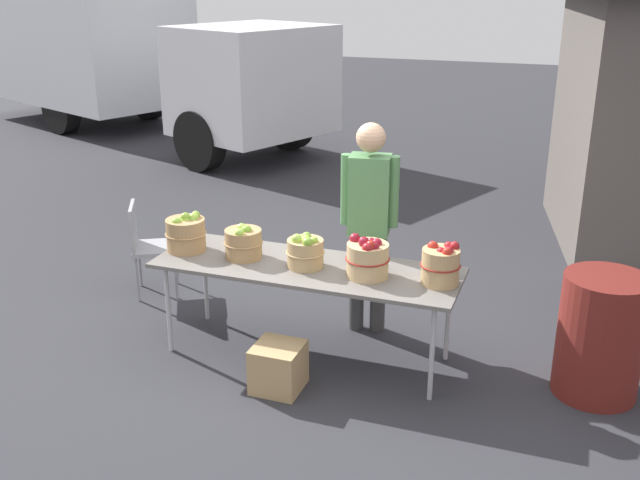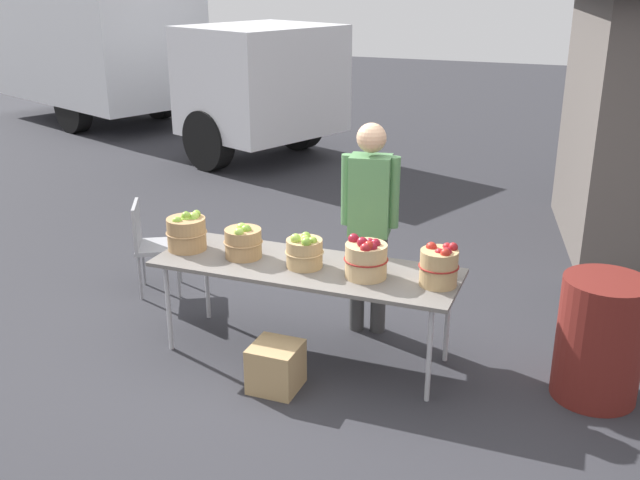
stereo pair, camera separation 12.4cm
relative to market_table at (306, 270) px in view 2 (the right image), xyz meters
name	(u,v)px [view 2 (the right image)]	position (x,y,z in m)	size (l,w,h in m)	color
ground_plane	(306,354)	(0.00, 0.00, -0.71)	(40.00, 40.00, 0.00)	#2D2D33
market_table	(306,270)	(0.00, 0.00, 0.00)	(2.30, 0.76, 0.75)	slate
apple_basket_green_0	(187,232)	(-1.00, -0.01, 0.18)	(0.32, 0.32, 0.31)	#A87F51
apple_basket_green_1	(243,242)	(-0.51, -0.01, 0.16)	(0.30, 0.30, 0.27)	#A87F51
apple_basket_green_2	(304,252)	(0.00, -0.02, 0.16)	(0.29, 0.29, 0.27)	tan
apple_basket_red_0	(366,259)	(0.48, -0.04, 0.18)	(0.32, 0.32, 0.31)	tan
apple_basket_red_1	(439,266)	(1.00, 0.01, 0.18)	(0.28, 0.28, 0.30)	tan
vendor_adult	(370,213)	(0.31, 0.58, 0.31)	(0.46, 0.27, 1.74)	#3F3F3F
box_truck	(128,48)	(-6.30, 6.89, 0.78)	(7.94, 4.90, 2.75)	silver
folding_chair	(150,240)	(-1.78, 0.60, -0.20)	(0.54, 0.54, 0.86)	#99999E
trash_barrel	(600,339)	(2.10, 0.19, -0.27)	(0.58, 0.58, 0.89)	maroon
produce_crate	(276,367)	(-0.02, -0.52, -0.54)	(0.34, 0.34, 0.34)	tan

